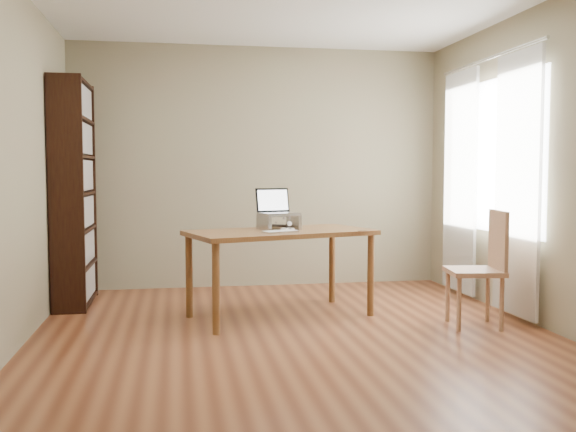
% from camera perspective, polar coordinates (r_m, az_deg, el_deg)
% --- Properties ---
extents(room, '(4.04, 4.54, 2.64)m').
position_cam_1_polar(room, '(4.81, 1.16, 4.53)').
color(room, '#5C2C18').
rests_on(room, ground).
extents(bookshelf, '(0.30, 0.90, 2.10)m').
position_cam_1_polar(bookshelf, '(6.33, -18.46, 1.92)').
color(bookshelf, black).
rests_on(bookshelf, ground).
extents(curtains, '(0.03, 1.90, 2.25)m').
position_cam_1_polar(curtains, '(6.18, 17.18, 3.02)').
color(curtains, white).
rests_on(curtains, ground).
extents(desk, '(1.71, 1.19, 0.75)m').
position_cam_1_polar(desk, '(5.52, -0.68, -2.17)').
color(desk, brown).
rests_on(desk, ground).
extents(laptop_stand, '(0.32, 0.25, 0.13)m').
position_cam_1_polar(laptop_stand, '(5.58, -0.81, -0.36)').
color(laptop_stand, silver).
rests_on(laptop_stand, desk).
extents(laptop, '(0.37, 0.35, 0.23)m').
position_cam_1_polar(laptop, '(5.63, -0.90, 0.76)').
color(laptop, silver).
rests_on(laptop, laptop_stand).
extents(keyboard, '(0.32, 0.23, 0.02)m').
position_cam_1_polar(keyboard, '(5.29, -0.68, -1.40)').
color(keyboard, silver).
rests_on(keyboard, desk).
extents(coaster, '(0.09, 0.09, 0.01)m').
position_cam_1_polar(coaster, '(5.43, 6.71, -1.36)').
color(coaster, brown).
rests_on(coaster, desk).
extents(cat, '(0.23, 0.47, 0.14)m').
position_cam_1_polar(cat, '(5.61, -0.90, -0.58)').
color(cat, '#443C36').
rests_on(cat, desk).
extents(chair, '(0.48, 0.48, 0.94)m').
position_cam_1_polar(chair, '(5.44, 16.94, -4.08)').
color(chair, tan).
rests_on(chair, ground).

